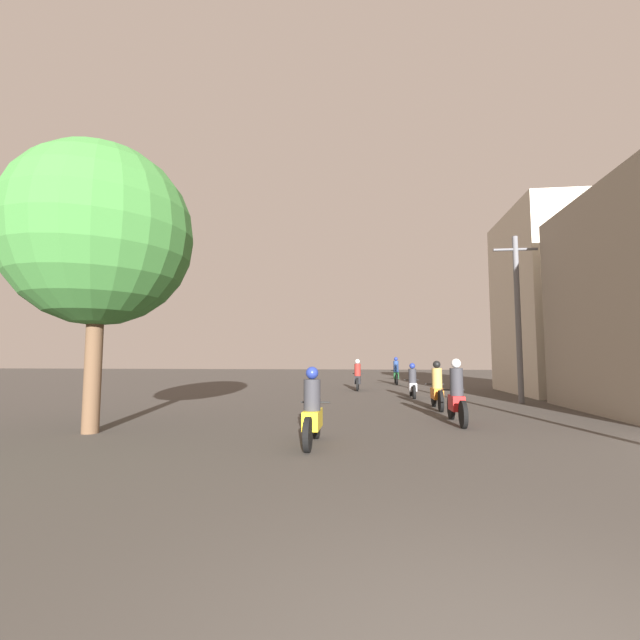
{
  "coord_description": "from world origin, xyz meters",
  "views": [
    {
      "loc": [
        -0.86,
        -1.9,
        1.64
      ],
      "look_at": [
        -2.88,
        15.99,
        3.24
      ],
      "focal_mm": 24.0,
      "sensor_mm": 36.0,
      "label": 1
    }
  ],
  "objects_px": {
    "motorcycle_yellow": "(312,413)",
    "street_tree": "(99,236)",
    "motorcycle_silver": "(412,384)",
    "motorcycle_green": "(396,374)",
    "utility_pole_far": "(518,314)",
    "motorcycle_black": "(358,378)",
    "motorcycle_red": "(457,397)",
    "motorcycle_orange": "(437,390)",
    "building_right_far": "(563,301)"
  },
  "relations": [
    {
      "from": "motorcycle_orange",
      "to": "motorcycle_silver",
      "type": "height_order",
      "value": "motorcycle_orange"
    },
    {
      "from": "motorcycle_green",
      "to": "motorcycle_orange",
      "type": "bearing_deg",
      "value": -81.98
    },
    {
      "from": "motorcycle_green",
      "to": "utility_pole_far",
      "type": "xyz_separation_m",
      "value": [
        3.84,
        -10.71,
        2.6
      ]
    },
    {
      "from": "motorcycle_yellow",
      "to": "motorcycle_silver",
      "type": "distance_m",
      "value": 10.45
    },
    {
      "from": "motorcycle_orange",
      "to": "motorcycle_silver",
      "type": "bearing_deg",
      "value": 86.45
    },
    {
      "from": "motorcycle_orange",
      "to": "utility_pole_far",
      "type": "relative_size",
      "value": 0.34
    },
    {
      "from": "motorcycle_red",
      "to": "utility_pole_far",
      "type": "bearing_deg",
      "value": 63.2
    },
    {
      "from": "motorcycle_yellow",
      "to": "building_right_far",
      "type": "relative_size",
      "value": 0.22
    },
    {
      "from": "motorcycle_black",
      "to": "motorcycle_yellow",
      "type": "bearing_deg",
      "value": -91.79
    },
    {
      "from": "motorcycle_black",
      "to": "motorcycle_green",
      "type": "height_order",
      "value": "motorcycle_green"
    },
    {
      "from": "motorcycle_black",
      "to": "motorcycle_green",
      "type": "relative_size",
      "value": 0.95
    },
    {
      "from": "motorcycle_black",
      "to": "street_tree",
      "type": "height_order",
      "value": "street_tree"
    },
    {
      "from": "street_tree",
      "to": "utility_pole_far",
      "type": "bearing_deg",
      "value": 33.26
    },
    {
      "from": "motorcycle_red",
      "to": "motorcycle_green",
      "type": "xyz_separation_m",
      "value": [
        -0.49,
        16.04,
        0.02
      ]
    },
    {
      "from": "motorcycle_yellow",
      "to": "motorcycle_red",
      "type": "relative_size",
      "value": 0.89
    },
    {
      "from": "motorcycle_red",
      "to": "motorcycle_black",
      "type": "relative_size",
      "value": 1.09
    },
    {
      "from": "motorcycle_silver",
      "to": "building_right_far",
      "type": "relative_size",
      "value": 0.22
    },
    {
      "from": "street_tree",
      "to": "motorcycle_yellow",
      "type": "bearing_deg",
      "value": -8.34
    },
    {
      "from": "utility_pole_far",
      "to": "building_right_far",
      "type": "bearing_deg",
      "value": 51.21
    },
    {
      "from": "motorcycle_yellow",
      "to": "street_tree",
      "type": "relative_size",
      "value": 0.29
    },
    {
      "from": "street_tree",
      "to": "motorcycle_orange",
      "type": "bearing_deg",
      "value": 32.77
    },
    {
      "from": "motorcycle_silver",
      "to": "building_right_far",
      "type": "bearing_deg",
      "value": 17.73
    },
    {
      "from": "motorcycle_silver",
      "to": "motorcycle_orange",
      "type": "bearing_deg",
      "value": -87.03
    },
    {
      "from": "motorcycle_black",
      "to": "utility_pole_far",
      "type": "xyz_separation_m",
      "value": [
        6.1,
        -5.57,
        2.64
      ]
    },
    {
      "from": "motorcycle_green",
      "to": "street_tree",
      "type": "relative_size",
      "value": 0.32
    },
    {
      "from": "motorcycle_yellow",
      "to": "street_tree",
      "type": "xyz_separation_m",
      "value": [
        -5.01,
        0.73,
        3.83
      ]
    },
    {
      "from": "motorcycle_red",
      "to": "motorcycle_green",
      "type": "height_order",
      "value": "motorcycle_green"
    },
    {
      "from": "motorcycle_red",
      "to": "motorcycle_black",
      "type": "bearing_deg",
      "value": 109.5
    },
    {
      "from": "building_right_far",
      "to": "motorcycle_orange",
      "type": "bearing_deg",
      "value": -135.88
    },
    {
      "from": "utility_pole_far",
      "to": "street_tree",
      "type": "xyz_separation_m",
      "value": [
        -11.62,
        -7.62,
        1.15
      ]
    },
    {
      "from": "motorcycle_red",
      "to": "motorcycle_black",
      "type": "height_order",
      "value": "motorcycle_red"
    },
    {
      "from": "motorcycle_yellow",
      "to": "motorcycle_green",
      "type": "distance_m",
      "value": 19.26
    },
    {
      "from": "motorcycle_orange",
      "to": "motorcycle_black",
      "type": "height_order",
      "value": "motorcycle_black"
    },
    {
      "from": "building_right_far",
      "to": "motorcycle_green",
      "type": "bearing_deg",
      "value": 139.03
    },
    {
      "from": "motorcycle_black",
      "to": "building_right_far",
      "type": "height_order",
      "value": "building_right_far"
    },
    {
      "from": "motorcycle_silver",
      "to": "motorcycle_green",
      "type": "height_order",
      "value": "motorcycle_green"
    },
    {
      "from": "motorcycle_black",
      "to": "building_right_far",
      "type": "bearing_deg",
      "value": -6.98
    },
    {
      "from": "motorcycle_yellow",
      "to": "motorcycle_orange",
      "type": "height_order",
      "value": "motorcycle_orange"
    },
    {
      "from": "motorcycle_green",
      "to": "building_right_far",
      "type": "bearing_deg",
      "value": -35.05
    },
    {
      "from": "motorcycle_silver",
      "to": "motorcycle_black",
      "type": "distance_m",
      "value": 4.54
    },
    {
      "from": "utility_pole_far",
      "to": "motorcycle_green",
      "type": "bearing_deg",
      "value": 109.73
    },
    {
      "from": "motorcycle_silver",
      "to": "motorcycle_green",
      "type": "distance_m",
      "value": 9.01
    },
    {
      "from": "motorcycle_green",
      "to": "motorcycle_red",
      "type": "bearing_deg",
      "value": -82.33
    },
    {
      "from": "motorcycle_orange",
      "to": "motorcycle_green",
      "type": "distance_m",
      "value": 13.02
    },
    {
      "from": "motorcycle_yellow",
      "to": "motorcycle_orange",
      "type": "xyz_separation_m",
      "value": [
        3.25,
        6.05,
        0.02
      ]
    },
    {
      "from": "motorcycle_green",
      "to": "street_tree",
      "type": "bearing_deg",
      "value": -107.08
    },
    {
      "from": "motorcycle_red",
      "to": "building_right_far",
      "type": "bearing_deg",
      "value": 60.08
    },
    {
      "from": "motorcycle_red",
      "to": "building_right_far",
      "type": "xyz_separation_m",
      "value": [
        6.84,
        9.68,
        3.61
      ]
    },
    {
      "from": "motorcycle_black",
      "to": "motorcycle_green",
      "type": "distance_m",
      "value": 5.61
    },
    {
      "from": "building_right_far",
      "to": "street_tree",
      "type": "distance_m",
      "value": 19.27
    }
  ]
}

